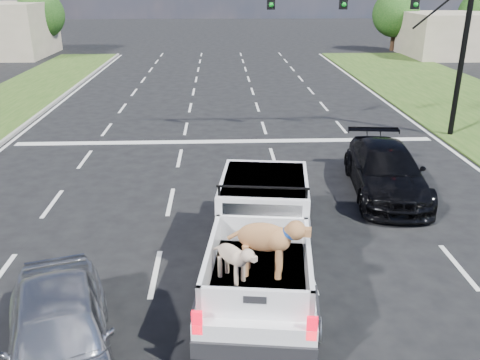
% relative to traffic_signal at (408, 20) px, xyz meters
% --- Properties ---
extents(ground, '(160.00, 160.00, 0.00)m').
position_rel_traffic_signal_xyz_m(ground, '(-7.20, -10.50, -4.73)').
color(ground, black).
rests_on(ground, ground).
extents(road_markings, '(17.75, 60.00, 0.01)m').
position_rel_traffic_signal_xyz_m(road_markings, '(-7.20, -3.94, -4.72)').
color(road_markings, silver).
rests_on(road_markings, ground).
extents(traffic_signal, '(9.11, 0.31, 7.00)m').
position_rel_traffic_signal_xyz_m(traffic_signal, '(0.00, 0.00, 0.00)').
color(traffic_signal, black).
rests_on(traffic_signal, ground).
extents(building_right, '(12.00, 7.00, 3.60)m').
position_rel_traffic_signal_xyz_m(building_right, '(14.80, 23.50, -2.93)').
color(building_right, '#BFAC92').
rests_on(building_right, ground).
extents(tree_far_c, '(4.20, 4.20, 5.40)m').
position_rel_traffic_signal_xyz_m(tree_far_c, '(-23.20, 27.50, -1.44)').
color(tree_far_c, '#332114').
rests_on(tree_far_c, ground).
extents(tree_far_d, '(4.20, 4.20, 5.40)m').
position_rel_traffic_signal_xyz_m(tree_far_d, '(8.80, 27.50, -1.44)').
color(tree_far_d, '#332114').
rests_on(tree_far_d, ground).
extents(pickup_truck, '(2.77, 6.02, 2.18)m').
position_rel_traffic_signal_xyz_m(pickup_truck, '(-6.57, -10.73, -3.70)').
color(pickup_truck, black).
rests_on(pickup_truck, ground).
extents(silver_sedan, '(2.93, 4.61, 1.46)m').
position_rel_traffic_signal_xyz_m(silver_sedan, '(-10.15, -13.48, -3.99)').
color(silver_sedan, '#B5B8BD').
rests_on(silver_sedan, ground).
extents(black_coupe, '(2.57, 5.26, 1.47)m').
position_rel_traffic_signal_xyz_m(black_coupe, '(-2.35, -6.07, -3.99)').
color(black_coupe, black).
rests_on(black_coupe, ground).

